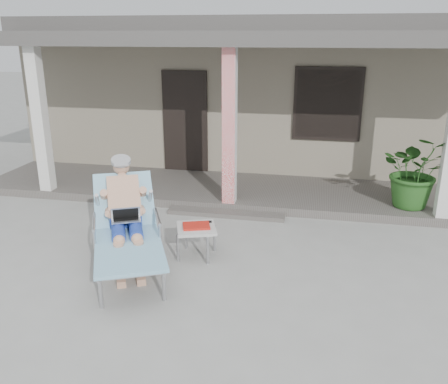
# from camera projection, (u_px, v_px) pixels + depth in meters

# --- Properties ---
(ground) EXTENTS (60.00, 60.00, 0.00)m
(ground) POSITION_uv_depth(u_px,v_px,m) (199.00, 264.00, 6.39)
(ground) COLOR #9E9E99
(ground) RESTS_ON ground
(house) EXTENTS (10.40, 5.40, 3.30)m
(house) POSITION_uv_depth(u_px,v_px,m) (262.00, 88.00, 11.89)
(house) COLOR gray
(house) RESTS_ON ground
(porch_deck) EXTENTS (10.00, 2.00, 0.15)m
(porch_deck) POSITION_uv_depth(u_px,v_px,m) (238.00, 191.00, 9.15)
(porch_deck) COLOR #605B56
(porch_deck) RESTS_ON ground
(porch_overhang) EXTENTS (10.00, 2.30, 2.85)m
(porch_overhang) POSITION_uv_depth(u_px,v_px,m) (239.00, 44.00, 8.24)
(porch_overhang) COLOR silver
(porch_overhang) RESTS_ON porch_deck
(porch_step) EXTENTS (2.00, 0.30, 0.07)m
(porch_step) POSITION_uv_depth(u_px,v_px,m) (226.00, 213.00, 8.10)
(porch_step) COLOR #605B56
(porch_step) RESTS_ON ground
(lounger) EXTENTS (1.62, 2.23, 1.41)m
(lounger) POSITION_uv_depth(u_px,v_px,m) (125.00, 203.00, 6.16)
(lounger) COLOR #B7B7BC
(lounger) RESTS_ON ground
(side_table) EXTENTS (0.66, 0.66, 0.47)m
(side_table) POSITION_uv_depth(u_px,v_px,m) (196.00, 230.00, 6.52)
(side_table) COLOR beige
(side_table) RESTS_ON ground
(potted_palm) EXTENTS (1.14, 0.99, 1.26)m
(potted_palm) POSITION_uv_depth(u_px,v_px,m) (416.00, 171.00, 7.91)
(potted_palm) COLOR #26591E
(potted_palm) RESTS_ON porch_deck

